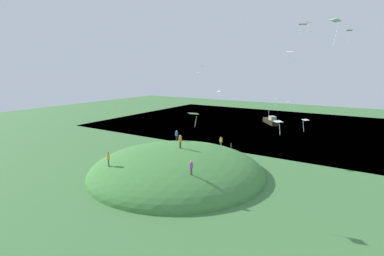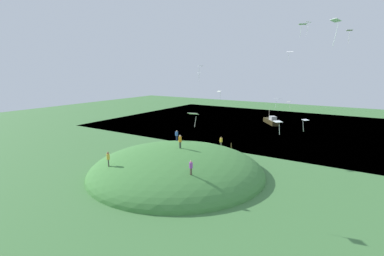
% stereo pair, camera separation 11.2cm
% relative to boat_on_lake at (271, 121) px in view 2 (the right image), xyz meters
% --- Properties ---
extents(ground_plane, '(160.00, 160.00, 0.00)m').
position_rel_boat_on_lake_xyz_m(ground_plane, '(32.78, -0.37, -0.72)').
color(ground_plane, '#41753C').
extents(lake_water, '(53.14, 80.00, 0.40)m').
position_rel_boat_on_lake_xyz_m(lake_water, '(1.66, -0.37, -0.92)').
color(lake_water, '#354A68').
rests_on(lake_water, ground_plane).
extents(grass_hill, '(23.27, 23.42, 6.59)m').
position_rel_boat_on_lake_xyz_m(grass_hill, '(41.60, -0.18, -0.72)').
color(grass_hill, '#417E3B').
rests_on(grass_hill, ground_plane).
extents(boat_on_lake, '(6.57, 5.63, 3.48)m').
position_rel_boat_on_lake_xyz_m(boat_on_lake, '(0.00, 0.00, 0.00)').
color(boat_on_lake, '#2D2712').
rests_on(boat_on_lake, lake_water).
extents(person_with_child, '(0.59, 0.59, 1.79)m').
position_rel_boat_on_lake_xyz_m(person_with_child, '(41.06, 0.07, 3.70)').
color(person_with_child, '#323C30').
rests_on(person_with_child, grass_hill).
extents(person_walking_path, '(0.47, 0.47, 1.67)m').
position_rel_boat_on_lake_xyz_m(person_walking_path, '(36.29, -3.90, 3.06)').
color(person_walking_path, '#1F264D').
rests_on(person_walking_path, grass_hill).
extents(person_watching_kites, '(0.46, 0.46, 1.64)m').
position_rel_boat_on_lake_xyz_m(person_watching_kites, '(30.99, 1.13, 1.60)').
color(person_watching_kites, '#3D3A36').
rests_on(person_watching_kites, grass_hill).
extents(person_on_hilltop, '(0.49, 0.49, 1.59)m').
position_rel_boat_on_lake_xyz_m(person_on_hilltop, '(46.78, 5.43, 2.77)').
color(person_on_hilltop, '#3D362C').
rests_on(person_on_hilltop, grass_hill).
extents(person_near_shore, '(0.50, 0.50, 1.81)m').
position_rel_boat_on_lake_xyz_m(person_near_shore, '(49.04, -4.86, 2.60)').
color(person_near_shore, '#38392F').
rests_on(person_near_shore, grass_hill).
extents(kite_0, '(0.81, 1.15, 1.80)m').
position_rel_boat_on_lake_xyz_m(kite_0, '(21.91, 8.83, 15.67)').
color(kite_0, white).
extents(kite_1, '(1.09, 1.05, 2.14)m').
position_rel_boat_on_lake_xyz_m(kite_1, '(29.49, -3.68, 13.31)').
color(kite_1, white).
extents(kite_2, '(1.37, 1.45, 1.99)m').
position_rel_boat_on_lake_xyz_m(kite_2, '(19.99, 6.80, 7.69)').
color(kite_2, white).
extents(kite_3, '(0.69, 0.83, 1.75)m').
position_rel_boat_on_lake_xyz_m(kite_3, '(29.28, 17.72, 17.51)').
color(kite_3, silver).
extents(kite_4, '(0.84, 0.79, 1.41)m').
position_rel_boat_on_lake_xyz_m(kite_4, '(39.15, 15.15, 7.44)').
color(kite_4, white).
extents(kite_5, '(1.11, 1.05, 1.25)m').
position_rel_boat_on_lake_xyz_m(kite_5, '(45.68, 14.02, 8.20)').
color(kite_5, white).
extents(kite_6, '(0.77, 0.60, 1.57)m').
position_rel_boat_on_lake_xyz_m(kite_6, '(36.61, 14.19, 17.82)').
color(kite_6, white).
extents(kite_7, '(0.88, 1.13, 1.50)m').
position_rel_boat_on_lake_xyz_m(kite_7, '(47.30, 6.03, 8.47)').
color(kite_7, silver).
extents(kite_8, '(0.74, 0.94, 1.88)m').
position_rel_boat_on_lake_xyz_m(kite_8, '(19.68, -5.12, 8.46)').
color(kite_8, silver).
extents(kite_9, '(1.23, 1.23, 1.86)m').
position_rel_boat_on_lake_xyz_m(kite_9, '(20.25, -9.57, 12.18)').
color(kite_9, white).
extents(kite_10, '(1.03, 1.03, 2.31)m').
position_rel_boat_on_lake_xyz_m(kite_10, '(42.54, 17.59, 16.83)').
color(kite_10, white).
extents(kite_11, '(0.75, 0.61, 1.14)m').
position_rel_boat_on_lake_xyz_m(kite_11, '(30.94, 11.34, 8.42)').
color(kite_11, white).
extents(kite_12, '(0.79, 0.94, 1.30)m').
position_rel_boat_on_lake_xyz_m(kite_12, '(39.94, 14.31, 17.22)').
color(kite_12, white).
extents(mooring_post, '(0.14, 0.14, 1.32)m').
position_rel_boat_on_lake_xyz_m(mooring_post, '(28.07, 1.63, -0.06)').
color(mooring_post, brown).
rests_on(mooring_post, ground_plane).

